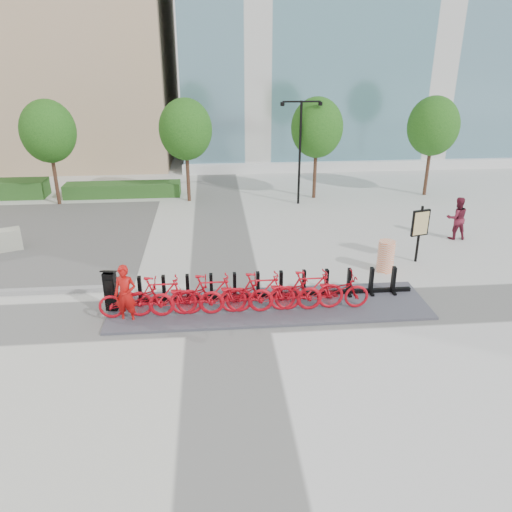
{
  "coord_description": "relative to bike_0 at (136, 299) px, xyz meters",
  "views": [
    {
      "loc": [
        -0.31,
        -12.98,
        7.3
      ],
      "look_at": [
        1.0,
        1.5,
        1.2
      ],
      "focal_mm": 35.0,
      "sensor_mm": 36.0,
      "label": 1
    }
  ],
  "objects": [
    {
      "name": "kiosk",
      "position": [
        -0.79,
        0.52,
        0.07
      ],
      "size": [
        0.45,
        0.4,
        1.31
      ],
      "rotation": [
        0.0,
        0.0,
        -0.17
      ],
      "color": "black",
      "rests_on": "dock_pad"
    },
    {
      "name": "worker_red",
      "position": [
        -0.24,
        -0.16,
        0.24
      ],
      "size": [
        0.71,
        0.53,
        1.76
      ],
      "primitive_type": "imported",
      "rotation": [
        0.0,
        0.0,
        -0.19
      ],
      "color": "#AE0D0B",
      "rests_on": "ground"
    },
    {
      "name": "bike_4",
      "position": [
        2.88,
        0.0,
        0.0
      ],
      "size": [
        2.13,
        0.74,
        1.12
      ],
      "primitive_type": "imported",
      "rotation": [
        0.0,
        0.0,
        1.57
      ],
      "color": "#B00814",
      "rests_on": "dock_pad"
    },
    {
      "name": "bike_2",
      "position": [
        1.44,
        0.0,
        0.0
      ],
      "size": [
        2.13,
        0.74,
        1.12
      ],
      "primitive_type": "imported",
      "rotation": [
        0.0,
        0.0,
        1.57
      ],
      "color": "#B00814",
      "rests_on": "dock_pad"
    },
    {
      "name": "bike_1",
      "position": [
        0.72,
        0.0,
        0.06
      ],
      "size": [
        2.06,
        0.58,
        1.24
      ],
      "primitive_type": "imported",
      "rotation": [
        0.0,
        0.0,
        1.57
      ],
      "color": "#B00814",
      "rests_on": "dock_pad"
    },
    {
      "name": "hedge_b",
      "position": [
        -2.4,
        13.25,
        -0.29
      ],
      "size": [
        6.0,
        1.2,
        0.7
      ],
      "primitive_type": "cube",
      "color": "#284F1C",
      "rests_on": "ground"
    },
    {
      "name": "construction_barrel",
      "position": [
        8.26,
        2.65,
        -0.08
      ],
      "size": [
        0.68,
        0.68,
        1.12
      ],
      "primitive_type": "cylinder",
      "rotation": [
        0.0,
        0.0,
        0.18
      ],
      "color": "#FF550C",
      "rests_on": "ground"
    },
    {
      "name": "bike_5",
      "position": [
        3.6,
        0.0,
        0.06
      ],
      "size": [
        2.06,
        0.58,
        1.24
      ],
      "primitive_type": "imported",
      "rotation": [
        0.0,
        0.0,
        1.57
      ],
      "color": "#B00814",
      "rests_on": "dock_pad"
    },
    {
      "name": "ground",
      "position": [
        2.6,
        0.05,
        -0.64
      ],
      "size": [
        120.0,
        120.0,
        0.0
      ],
      "primitive_type": "plane",
      "color": "beige"
    },
    {
      "name": "map_sign",
      "position": [
        9.68,
        3.36,
        0.77
      ],
      "size": [
        0.69,
        0.29,
        2.12
      ],
      "rotation": [
        0.0,
        0.0,
        0.27
      ],
      "color": "black",
      "rests_on": "ground"
    },
    {
      "name": "dock_pad",
      "position": [
        3.9,
        0.35,
        -0.6
      ],
      "size": [
        9.6,
        2.4,
        0.08
      ],
      "primitive_type": "cube",
      "color": "#44444E",
      "rests_on": "ground"
    },
    {
      "name": "bike_0",
      "position": [
        0.0,
        0.0,
        0.0
      ],
      "size": [
        2.13,
        0.74,
        1.12
      ],
      "primitive_type": "imported",
      "rotation": [
        0.0,
        0.0,
        1.57
      ],
      "color": "#B00814",
      "rests_on": "dock_pad"
    },
    {
      "name": "tree_3",
      "position": [
        13.6,
        12.05,
        2.95
      ],
      "size": [
        2.6,
        2.6,
        5.1
      ],
      "color": "#4E2B1C",
      "rests_on": "ground"
    },
    {
      "name": "pedestrian",
      "position": [
        12.17,
        5.54,
        0.24
      ],
      "size": [
        0.89,
        0.71,
        1.76
      ],
      "primitive_type": "imported",
      "rotation": [
        0.0,
        0.0,
        3.09
      ],
      "color": "maroon",
      "rests_on": "ground"
    },
    {
      "name": "dock_rail_posts",
      "position": [
        3.96,
        0.82,
        -0.13
      ],
      "size": [
        8.02,
        0.5,
        0.85
      ],
      "primitive_type": null,
      "color": "black",
      "rests_on": "dock_pad"
    },
    {
      "name": "streetlamp",
      "position": [
        6.6,
        11.05,
        2.5
      ],
      "size": [
        2.0,
        0.2,
        5.0
      ],
      "color": "black",
      "rests_on": "ground"
    },
    {
      "name": "bike_7",
      "position": [
        5.04,
        0.0,
        0.06
      ],
      "size": [
        2.06,
        0.58,
        1.24
      ],
      "primitive_type": "imported",
      "rotation": [
        0.0,
        0.0,
        1.57
      ],
      "color": "#B00814",
      "rests_on": "dock_pad"
    },
    {
      "name": "bike_6",
      "position": [
        4.32,
        0.0,
        0.0
      ],
      "size": [
        2.13,
        0.74,
        1.12
      ],
      "primitive_type": "imported",
      "rotation": [
        0.0,
        0.0,
        1.57
      ],
      "color": "#B00814",
      "rests_on": "dock_pad"
    },
    {
      "name": "tree_0",
      "position": [
        -5.4,
        12.05,
        2.95
      ],
      "size": [
        2.6,
        2.6,
        5.1
      ],
      "color": "#4E2B1C",
      "rests_on": "ground"
    },
    {
      "name": "bike_3",
      "position": [
        2.16,
        0.0,
        0.06
      ],
      "size": [
        2.06,
        0.58,
        1.24
      ],
      "primitive_type": "imported",
      "rotation": [
        0.0,
        0.0,
        1.57
      ],
      "color": "#B00814",
      "rests_on": "dock_pad"
    },
    {
      "name": "tree_1",
      "position": [
        1.1,
        12.05,
        2.95
      ],
      "size": [
        2.6,
        2.6,
        5.1
      ],
      "color": "#4E2B1C",
      "rests_on": "ground"
    },
    {
      "name": "bike_8",
      "position": [
        5.76,
        0.0,
        0.0
      ],
      "size": [
        2.13,
        0.74,
        1.12
      ],
      "primitive_type": "imported",
      "rotation": [
        0.0,
        0.0,
        1.57
      ],
      "color": "#B00814",
      "rests_on": "dock_pad"
    },
    {
      "name": "tree_2",
      "position": [
        7.6,
        12.05,
        2.95
      ],
      "size": [
        2.6,
        2.6,
        5.1
      ],
      "color": "#4E2B1C",
      "rests_on": "ground"
    }
  ]
}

